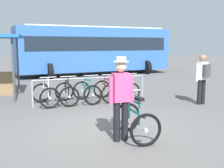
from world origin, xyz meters
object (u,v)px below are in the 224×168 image
racked_bike_white (45,94)px  racked_bike_orange (124,89)px  racked_bike_black (67,93)px  bus_distant (94,48)px  racked_bike_teal (87,92)px  person_with_featured_bike (121,95)px  pedestrian_with_backpack (202,76)px  racked_bike_red (106,90)px  featured_bicycle (134,114)px

racked_bike_white → racked_bike_orange: size_ratio=1.00×
racked_bike_black → bus_distant: (2.91, 8.73, 1.37)m
racked_bike_black → racked_bike_teal: 0.70m
racked_bike_black → racked_bike_orange: bearing=5.5°
racked_bike_orange → person_with_featured_bike: size_ratio=0.71×
person_with_featured_bike → pedestrian_with_backpack: person_with_featured_bike is taller
racked_bike_white → bus_distant: bearing=67.7°
racked_bike_white → bus_distant: 9.61m
racked_bike_red → person_with_featured_bike: bearing=-100.8°
pedestrian_with_backpack → bus_distant: size_ratio=0.16×
racked_bike_teal → racked_bike_orange: same height
person_with_featured_bike → pedestrian_with_backpack: size_ratio=1.05×
racked_bike_teal → bus_distant: (2.21, 8.66, 1.37)m
racked_bike_white → racked_bike_black: same height
racked_bike_orange → person_with_featured_bike: person_with_featured_bike is taller
racked_bike_orange → pedestrian_with_backpack: size_ratio=0.74×
racked_bike_orange → bus_distant: size_ratio=0.12×
racked_bike_red → pedestrian_with_backpack: size_ratio=0.67×
racked_bike_white → pedestrian_with_backpack: 5.16m
person_with_featured_bike → pedestrian_with_backpack: bearing=35.5°
racked_bike_black → person_with_featured_bike: 4.01m
racked_bike_teal → bus_distant: bearing=75.7°
racked_bike_white → featured_bicycle: bearing=-65.6°
racked_bike_black → featured_bicycle: (0.97, -3.74, 0.12)m
racked_bike_orange → pedestrian_with_backpack: pedestrian_with_backpack is taller
racked_bike_white → bus_distant: (3.61, 8.80, 1.37)m
bus_distant → featured_bicycle: bearing=-98.9°
racked_bike_orange → bus_distant: bearing=84.5°
racked_bike_black → racked_bike_teal: size_ratio=0.92×
racked_bike_white → featured_bicycle: size_ratio=1.00×
racked_bike_black → bus_distant: bearing=71.6°
racked_bike_teal → pedestrian_with_backpack: 3.88m
racked_bike_teal → racked_bike_black: bearing=-174.5°
racked_bike_red → featured_bicycle: 3.90m
featured_bicycle → racked_bike_teal: bearing=94.1°
racked_bike_red → racked_bike_white: bearing=-174.5°
racked_bike_black → pedestrian_with_backpack: bearing=-17.1°
racked_bike_white → racked_bike_teal: bearing=5.5°
pedestrian_with_backpack → bus_distant: (-1.37, 10.04, 0.80)m
racked_bike_teal → pedestrian_with_backpack: pedestrian_with_backpack is taller
racked_bike_teal → racked_bike_red: (0.70, 0.07, -0.00)m
person_with_featured_bike → racked_bike_orange: bearing=70.4°
racked_bike_teal → featured_bicycle: featured_bicycle is taller
racked_bike_red → bus_distant: (1.52, 8.59, 1.37)m
racked_bike_black → person_with_featured_bike: bearing=-81.0°
racked_bike_black → racked_bike_orange: 2.10m
racked_bike_teal → racked_bike_red: 0.70m
racked_bike_orange → person_with_featured_bike: (-1.47, -4.12, 0.58)m
racked_bike_white → person_with_featured_bike: size_ratio=0.71×
racked_bike_orange → person_with_featured_bike: 4.42m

